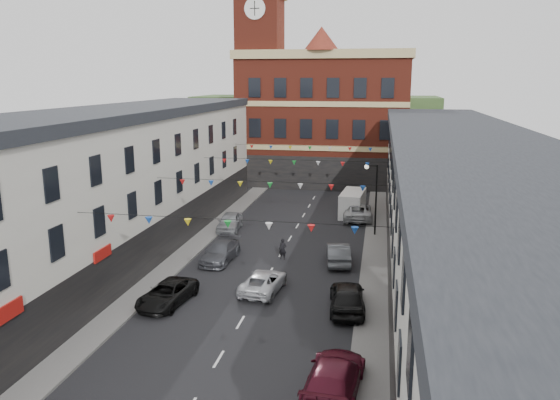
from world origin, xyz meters
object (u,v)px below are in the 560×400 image
Objects in this scene: street_lamp at (373,190)px; car_right_e at (338,253)px; car_left_e at (230,222)px; moving_car at (263,282)px; pedestrian at (283,249)px; white_van at (353,203)px; car_left_c at (167,294)px; car_right_f at (357,211)px; car_right_d at (347,297)px; car_left_d at (220,252)px; car_right_c at (334,377)px.

street_lamp is 1.34× the size of car_right_e.
car_left_e reaches higher than moving_car.
street_lamp reaches higher than pedestrian.
car_right_e is 0.98× the size of moving_car.
car_left_c is at bearing -106.98° from white_van.
car_right_f is 1.09× the size of white_van.
moving_car is at bearing 48.90° from car_right_e.
moving_car is at bearing -97.07° from white_van.
pedestrian is (-4.21, -14.28, -0.37)m from white_van.
white_van is at bearing -92.67° from car_right_d.
car_left_c is 1.03× the size of car_right_e.
car_left_c is at bearing 37.23° from car_right_e.
street_lamp is at bearing -114.29° from car_right_e.
car_left_d is 4.47m from pedestrian.
street_lamp is 1.07× the size of car_right_f.
car_left_d is at bearing -41.37° from car_right_d.
car_right_c is 1.19× the size of car_right_e.
street_lamp is 10.06m from pedestrian.
car_right_f reaches higher than pedestrian.
car_right_c is (-1.05, -23.91, -3.14)m from street_lamp.
car_left_d is 18.13m from car_right_c.
car_right_f is at bearing -67.63° from white_van.
street_lamp is at bearing 62.94° from car_left_c.
car_right_e reaches higher than car_left_d.
street_lamp is 1.16× the size of white_van.
moving_car is at bearing -58.62° from car_right_c.
moving_car is at bearing -70.61° from car_left_e.
white_van reaches higher than car_left_d.
car_right_d is 0.85× the size of car_right_f.
car_left_c is at bearing -109.29° from pedestrian.
pedestrian is at bearing -8.67° from car_right_e.
car_left_c is 1.01× the size of moving_car.
car_right_c is 30.92m from white_van.
white_van is (-1.97, 6.99, -2.76)m from street_lamp.
car_right_f reaches higher than car_right_c.
car_right_d reaches higher than car_right_f.
white_van is at bearing -96.00° from moving_car.
car_right_c is 16.59m from car_right_e.
white_van is (-0.92, 22.39, 0.33)m from car_right_d.
car_right_c is 0.94× the size of car_right_f.
car_right_f is 1.23× the size of moving_car.
car_left_e is 0.99× the size of car_right_e.
moving_car is (-6.26, -13.50, -3.27)m from street_lamp.
car_right_e is at bearing -39.68° from car_left_e.
car_left_c is 16.03m from car_left_e.
car_right_f is at bearing -93.96° from car_right_d.
car_right_e is 14.36m from white_van.
car_left_e is 12.06m from car_right_e.
car_left_d is 8.19m from car_left_e.
car_left_d is at bearing -53.75° from car_right_c.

